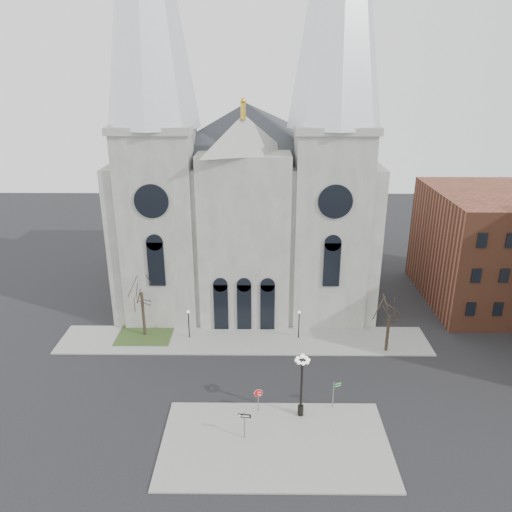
{
  "coord_description": "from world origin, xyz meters",
  "views": [
    {
      "loc": [
        1.77,
        -36.66,
        27.79
      ],
      "look_at": [
        1.37,
        8.0,
        11.02
      ],
      "focal_mm": 35.0,
      "sensor_mm": 36.0,
      "label": 1
    }
  ],
  "objects_px": {
    "street_name_sign": "(334,393)",
    "stop_sign": "(258,395)",
    "globe_lamp": "(302,377)",
    "one_way_sign": "(244,421)"
  },
  "relations": [
    {
      "from": "one_way_sign",
      "to": "street_name_sign",
      "type": "height_order",
      "value": "street_name_sign"
    },
    {
      "from": "street_name_sign",
      "to": "one_way_sign",
      "type": "bearing_deg",
      "value": -174.84
    },
    {
      "from": "globe_lamp",
      "to": "street_name_sign",
      "type": "bearing_deg",
      "value": 20.21
    },
    {
      "from": "stop_sign",
      "to": "street_name_sign",
      "type": "xyz_separation_m",
      "value": [
        6.55,
        0.57,
        -0.13
      ]
    },
    {
      "from": "globe_lamp",
      "to": "one_way_sign",
      "type": "relative_size",
      "value": 2.49
    },
    {
      "from": "stop_sign",
      "to": "one_way_sign",
      "type": "height_order",
      "value": "one_way_sign"
    },
    {
      "from": "one_way_sign",
      "to": "street_name_sign",
      "type": "distance_m",
      "value": 8.59
    },
    {
      "from": "stop_sign",
      "to": "street_name_sign",
      "type": "relative_size",
      "value": 0.88
    },
    {
      "from": "street_name_sign",
      "to": "stop_sign",
      "type": "bearing_deg",
      "value": 162.85
    },
    {
      "from": "stop_sign",
      "to": "globe_lamp",
      "type": "distance_m",
      "value": 4.23
    }
  ]
}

